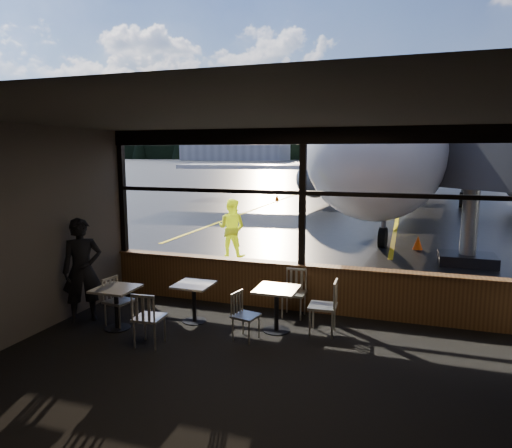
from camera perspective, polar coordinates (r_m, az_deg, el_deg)
The scene contains 30 objects.
ground_plane at distance 128.43m, azimuth 17.61°, elevation 7.06°, with size 520.00×520.00×0.00m, color black.
carpet_floor at distance 6.45m, azimuth -0.63°, elevation -19.15°, with size 8.00×6.00×0.01m, color black.
ceiling at distance 5.71m, azimuth -0.69°, elevation 13.50°, with size 8.00×6.00×0.04m, color #38332D.
wall_left at distance 8.05m, azimuth -28.68°, elevation -1.44°, with size 0.04×6.00×3.50m, color #4C443D.
wall_back at distance 3.28m, azimuth -18.54°, elevation -14.70°, with size 8.00×0.04×3.50m, color #4C443D.
window_sill at distance 8.97m, azimuth 5.66°, elevation -7.97°, with size 8.00×0.28×0.90m, color #56341A.
window_header at distance 8.59m, azimuth 5.96°, elevation 10.88°, with size 8.00×0.18×0.30m, color black.
mullion_left at distance 10.23m, azimuth -16.36°, elevation 3.79°, with size 0.12×0.12×2.60m, color black.
mullion_centre at distance 8.63m, azimuth 5.83°, elevation 3.23°, with size 0.12×0.12×2.60m, color black.
window_transom at distance 8.62m, azimuth 5.84°, elevation 3.89°, with size 8.00×0.10×0.08m, color black.
airliner at distance 27.68m, azimuth 20.04°, elevation 13.75°, with size 30.89×37.07×11.33m, color white, non-canonical shape.
jet_bridge at distance 14.01m, azimuth 25.56°, elevation 5.17°, with size 8.82×10.78×4.70m, color #2A2B2D, non-canonical shape.
cafe_table_near at distance 7.94m, azimuth 2.58°, elevation -10.68°, with size 0.70×0.70×0.77m, color #9D9990, non-canonical shape.
cafe_table_mid at distance 8.43m, azimuth -7.73°, elevation -9.75°, with size 0.65×0.65×0.72m, color #A19B94, non-canonical shape.
cafe_table_left at distance 8.39m, azimuth -17.01°, elevation -10.06°, with size 0.68×0.68×0.75m, color #A5A098, non-canonical shape.
chair_near_e at distance 7.87m, azimuth 8.34°, elevation -10.22°, with size 0.52×0.52×0.95m, color #B0AC9F, non-canonical shape.
chair_near_w at distance 7.59m, azimuth -1.27°, elevation -11.47°, with size 0.44×0.44×0.80m, color #B5B1A3, non-canonical shape.
chair_near_n at distance 8.60m, azimuth 4.74°, elevation -8.69°, with size 0.49×0.49×0.90m, color #BCB6AA, non-canonical shape.
chair_mid_s at distance 7.55m, azimuth -13.19°, elevation -11.39°, with size 0.50×0.50×0.91m, color beige, non-canonical shape.
chair_mid_w at distance 8.54m, azimuth -16.76°, elevation -9.28°, with size 0.47×0.47×0.87m, color #B3AFA2, non-canonical shape.
passenger at distance 8.85m, azimuth -20.88°, elevation -5.41°, with size 0.69×0.45×1.89m, color black.
ground_crew at distance 13.42m, azimuth -3.07°, elevation -0.51°, with size 0.84×0.65×1.72m, color #BFF219.
cone_nose at distance 15.42m, azimuth 19.58°, elevation -2.20°, with size 0.32×0.32×0.44m, color orange.
cone_wing at distance 29.82m, azimuth 2.64°, elevation 3.39°, with size 0.31×0.31×0.44m, color #F86007.
hangar_left at distance 201.64m, azimuth -2.61°, elevation 9.51°, with size 45.00×18.00×11.00m, color silver, non-canonical shape.
hangar_mid at distance 193.40m, azimuth 17.98°, elevation 8.98°, with size 38.00×15.00×10.00m, color silver, non-canonical shape.
fuel_tank_a at distance 193.03m, azimuth 8.90°, elevation 8.70°, with size 8.00×8.00×6.00m, color silver.
fuel_tank_b at distance 191.63m, azimuth 11.89°, elevation 8.62°, with size 8.00×8.00×6.00m, color silver.
fuel_tank_c at distance 190.75m, azimuth 14.91°, elevation 8.52°, with size 8.00×8.00×6.00m, color silver.
treeline at distance 218.41m, azimuth 18.05°, elevation 9.17°, with size 360.00×3.00×12.00m, color black.
Camera 1 is at (1.85, -8.38, 3.03)m, focal length 32.00 mm.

